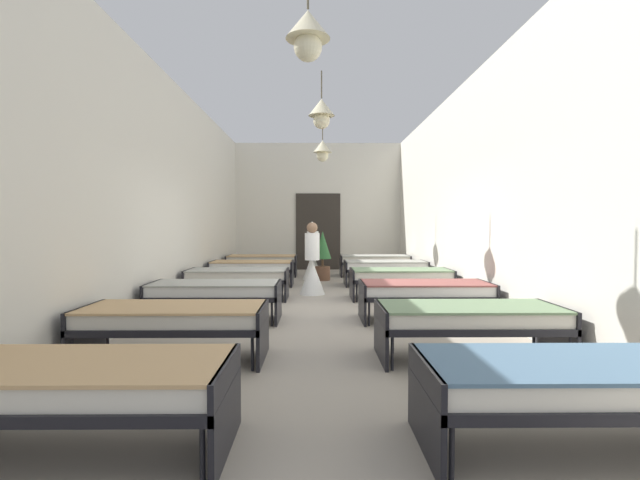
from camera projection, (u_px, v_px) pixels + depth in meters
ground_plane at (320, 311)px, 7.54m from camera, size 5.80×13.73×0.10m
room_shell at (319, 195)px, 8.67m from camera, size 5.60×13.33×3.99m
bed_left_row_0 at (77, 383)px, 2.77m from camera, size 1.90×0.84×0.57m
bed_right_row_0 at (573, 382)px, 2.79m from camera, size 1.90×0.84×0.57m
bed_left_row_1 at (174, 319)px, 4.66m from camera, size 1.90×0.84×0.57m
bed_right_row_1 at (469, 318)px, 4.69m from camera, size 1.90×0.84×0.57m
bed_left_row_2 at (215, 291)px, 6.56m from camera, size 1.90×0.84×0.57m
bed_right_row_2 at (425, 291)px, 6.59m from camera, size 1.90×0.84×0.57m
bed_left_row_3 at (238, 276)px, 8.46m from camera, size 1.90×0.84×0.57m
bed_right_row_3 at (401, 276)px, 8.49m from camera, size 1.90×0.84×0.57m
bed_left_row_4 at (252, 267)px, 10.36m from camera, size 1.90×0.84×0.57m
bed_right_row_4 at (385, 267)px, 10.39m from camera, size 1.90×0.84×0.57m
bed_left_row_5 at (262, 260)px, 12.26m from camera, size 1.90×0.84×0.57m
bed_right_row_5 at (374, 260)px, 12.29m from camera, size 1.90×0.84×0.57m
nurse_near_aisle at (313, 259)px, 11.50m from camera, size 0.52×0.52×1.49m
nurse_mid_aisle at (312, 268)px, 9.07m from camera, size 0.52×0.52×1.49m
potted_plant at (323, 253)px, 11.35m from camera, size 0.44×0.44×1.25m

